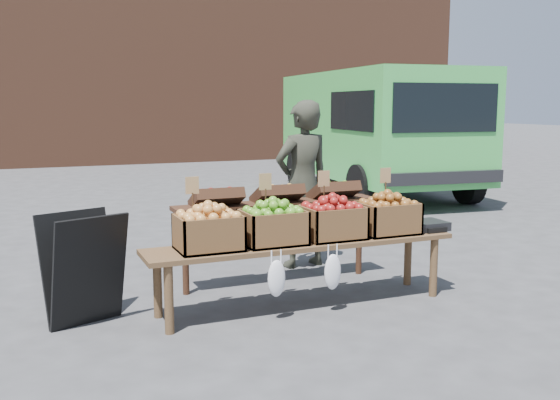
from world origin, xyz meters
name	(u,v)px	position (x,y,z in m)	size (l,w,h in m)	color
ground	(268,292)	(0.00, 0.00, 0.00)	(80.00, 80.00, 0.00)	#434345
delivery_van	(375,134)	(4.28, 5.14, 1.15)	(2.36, 5.14, 2.30)	green
vendor	(303,184)	(0.69, 0.74, 0.88)	(0.64, 0.42, 1.76)	#2C2E23
chalkboard_sign	(84,268)	(-1.63, -0.21, 0.45)	(0.59, 0.32, 0.89)	black
back_table	(277,231)	(0.19, 0.23, 0.52)	(2.10, 0.44, 1.04)	#341D12
display_bench	(303,274)	(0.13, -0.49, 0.28)	(2.70, 0.56, 0.57)	brown
crate_golden_apples	(209,233)	(-0.70, -0.49, 0.71)	(0.50, 0.40, 0.28)	gold
crate_russet_pears	(273,227)	(-0.15, -0.49, 0.71)	(0.50, 0.40, 0.28)	#447712
crate_red_apples	(332,222)	(0.40, -0.49, 0.71)	(0.50, 0.40, 0.28)	#760A00
crate_green_apples	(387,218)	(0.95, -0.49, 0.71)	(0.50, 0.40, 0.28)	#965A1D
weighing_scale	(426,225)	(1.38, -0.49, 0.61)	(0.34, 0.30, 0.08)	black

